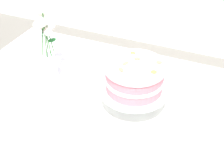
# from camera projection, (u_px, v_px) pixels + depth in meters

# --- Properties ---
(dining_table) EXTENTS (1.40, 1.00, 0.74)m
(dining_table) POSITION_uv_depth(u_px,v_px,m) (97.00, 124.00, 1.36)
(dining_table) COLOR white
(dining_table) RESTS_ON ground
(linen_napkin) EXTENTS (0.36, 0.36, 0.00)m
(linen_napkin) POSITION_uv_depth(u_px,v_px,m) (133.00, 106.00, 1.32)
(linen_napkin) COLOR white
(linen_napkin) RESTS_ON dining_table
(cake_stand) EXTENTS (0.29, 0.29, 0.10)m
(cake_stand) POSITION_uv_depth(u_px,v_px,m) (134.00, 91.00, 1.27)
(cake_stand) COLOR silver
(cake_stand) RESTS_ON linen_napkin
(layer_cake) EXTENTS (0.25, 0.25, 0.12)m
(layer_cake) POSITION_uv_depth(u_px,v_px,m) (135.00, 76.00, 1.22)
(layer_cake) COLOR #CC7A84
(layer_cake) RESTS_ON cake_stand
(flower_vase) EXTENTS (0.10, 0.10, 0.35)m
(flower_vase) POSITION_uv_depth(u_px,v_px,m) (48.00, 48.00, 1.40)
(flower_vase) COLOR silver
(flower_vase) RESTS_ON dining_table
(teacup) EXTENTS (0.12, 0.11, 0.05)m
(teacup) POSITION_uv_depth(u_px,v_px,m) (122.00, 155.00, 1.08)
(teacup) COLOR white
(teacup) RESTS_ON dining_table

